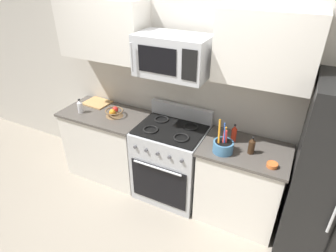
# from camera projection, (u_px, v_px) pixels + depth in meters

# --- Properties ---
(ground_plane) EXTENTS (16.00, 16.00, 0.00)m
(ground_plane) POSITION_uv_depth(u_px,v_px,m) (145.00, 228.00, 3.11)
(ground_plane) COLOR gray
(wall_back) EXTENTS (8.00, 0.10, 2.60)m
(wall_back) POSITION_uv_depth(u_px,v_px,m) (186.00, 85.00, 3.23)
(wall_back) COLOR beige
(wall_back) RESTS_ON ground
(counter_left) EXTENTS (1.05, 0.61, 0.91)m
(counter_left) POSITION_uv_depth(u_px,v_px,m) (108.00, 143.00, 3.72)
(counter_left) COLOR silver
(counter_left) RESTS_ON ground
(range_oven) EXTENTS (0.76, 0.65, 1.09)m
(range_oven) POSITION_uv_depth(u_px,v_px,m) (171.00, 161.00, 3.36)
(range_oven) COLOR #B2B5BA
(range_oven) RESTS_ON ground
(counter_right) EXTENTS (0.87, 0.61, 0.91)m
(counter_right) POSITION_uv_depth(u_px,v_px,m) (240.00, 184.00, 3.05)
(counter_right) COLOR silver
(counter_right) RESTS_ON ground
(microwave) EXTENTS (0.71, 0.44, 0.40)m
(microwave) POSITION_uv_depth(u_px,v_px,m) (173.00, 56.00, 2.74)
(microwave) COLOR #B2B5BA
(upper_cabinets_left) EXTENTS (1.04, 0.34, 0.64)m
(upper_cabinets_left) POSITION_uv_depth(u_px,v_px,m) (102.00, 29.00, 3.12)
(upper_cabinets_left) COLOR silver
(upper_cabinets_right) EXTENTS (0.86, 0.34, 0.64)m
(upper_cabinets_right) POSITION_uv_depth(u_px,v_px,m) (266.00, 48.00, 2.45)
(upper_cabinets_right) COLOR silver
(utensil_crock) EXTENTS (0.20, 0.20, 0.34)m
(utensil_crock) POSITION_uv_depth(u_px,v_px,m) (223.00, 146.00, 2.75)
(utensil_crock) COLOR teal
(utensil_crock) RESTS_ON counter_right
(fruit_basket) EXTENTS (0.21, 0.21, 0.10)m
(fruit_basket) POSITION_uv_depth(u_px,v_px,m) (114.00, 112.00, 3.40)
(fruit_basket) COLOR brown
(fruit_basket) RESTS_ON counter_left
(cutting_board) EXTENTS (0.34, 0.29, 0.02)m
(cutting_board) POSITION_uv_depth(u_px,v_px,m) (97.00, 103.00, 3.71)
(cutting_board) COLOR tan
(cutting_board) RESTS_ON counter_left
(bottle_soy) EXTENTS (0.06, 0.06, 0.18)m
(bottle_soy) POSITION_uv_depth(u_px,v_px,m) (252.00, 146.00, 2.72)
(bottle_soy) COLOR #382314
(bottle_soy) RESTS_ON counter_right
(bottle_vinegar) EXTENTS (0.07, 0.07, 0.18)m
(bottle_vinegar) POSITION_uv_depth(u_px,v_px,m) (80.00, 106.00, 3.46)
(bottle_vinegar) COLOR silver
(bottle_vinegar) RESTS_ON counter_left
(bottle_hot_sauce) EXTENTS (0.05, 0.05, 0.19)m
(bottle_hot_sauce) POSITION_uv_depth(u_px,v_px,m) (234.00, 134.00, 2.90)
(bottle_hot_sauce) COLOR red
(bottle_hot_sauce) RESTS_ON counter_right
(prep_bowl) EXTENTS (0.10, 0.10, 0.04)m
(prep_bowl) POSITION_uv_depth(u_px,v_px,m) (272.00, 165.00, 2.57)
(prep_bowl) COLOR #D1662D
(prep_bowl) RESTS_ON counter_right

